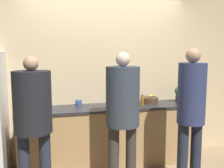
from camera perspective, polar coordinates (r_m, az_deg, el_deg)
The scene contains 11 objects.
wall_back at distance 3.88m, azimuth -1.72°, elevation 1.62°, with size 5.20×0.06×2.60m.
counter at distance 3.79m, azimuth -0.74°, elevation -11.67°, with size 2.57×0.59×0.90m.
person_left at distance 2.93m, azimuth -17.65°, elevation -6.18°, with size 0.42×0.42×1.64m.
person_center at distance 2.99m, azimuth 2.44°, elevation -5.22°, with size 0.40×0.40×1.68m.
person_right at distance 3.15m, azimuth 17.62°, elevation -5.18°, with size 0.33×0.33×1.73m.
fruit_bowl at distance 3.93m, azimuth 8.56°, elevation -3.60°, with size 0.27×0.27×0.13m.
utensil_crock at distance 3.60m, azimuth -14.42°, elevation -4.47°, with size 0.10×0.10×0.25m.
bottle_amber at distance 3.70m, azimuth 6.93°, elevation -3.98°, with size 0.05×0.05×0.16m.
cup_white at distance 3.59m, azimuth 5.49°, elevation -4.68°, with size 0.09×0.09×0.08m.
cup_blue at distance 3.74m, azimuth -7.63°, elevation -4.26°, with size 0.09×0.09×0.08m.
potted_plant at distance 4.07m, azimuth 15.20°, elevation -2.11°, with size 0.15×0.15×0.26m.
Camera 1 is at (-0.83, -3.16, 1.68)m, focal length 40.00 mm.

